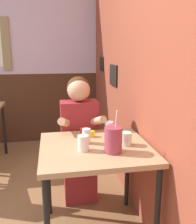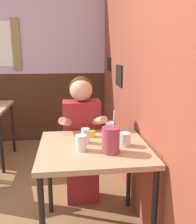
# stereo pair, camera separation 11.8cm
# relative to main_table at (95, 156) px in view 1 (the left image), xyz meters

# --- Properties ---
(brick_wall_right) EXTENTS (0.08, 4.62, 2.70)m
(brick_wall_right) POSITION_rel_main_table_xyz_m (0.45, 1.01, 0.67)
(brick_wall_right) COLOR brown
(brick_wall_right) RESTS_ON ground_plane
(back_wall) EXTENTS (5.64, 0.09, 2.70)m
(back_wall) POSITION_rel_main_table_xyz_m (-0.90, 2.35, 0.68)
(back_wall) COLOR silver
(back_wall) RESTS_ON ground_plane
(main_table) EXTENTS (0.80, 0.76, 0.76)m
(main_table) POSITION_rel_main_table_xyz_m (0.00, 0.00, 0.00)
(main_table) COLOR tan
(main_table) RESTS_ON ground_plane
(person_seated) EXTENTS (0.42, 0.41, 1.22)m
(person_seated) POSITION_rel_main_table_xyz_m (-0.06, 0.50, -0.03)
(person_seated) COLOR maroon
(person_seated) RESTS_ON ground_plane
(cocktail_pitcher) EXTENTS (0.12, 0.12, 0.30)m
(cocktail_pitcher) POSITION_rel_main_table_xyz_m (0.10, -0.14, 0.17)
(cocktail_pitcher) COLOR #99384C
(cocktail_pitcher) RESTS_ON main_table
(glass_near_pitcher) EXTENTS (0.06, 0.06, 0.11)m
(glass_near_pitcher) POSITION_rel_main_table_xyz_m (-0.05, 0.07, 0.14)
(glass_near_pitcher) COLOR silver
(glass_near_pitcher) RESTS_ON main_table
(glass_center) EXTENTS (0.08, 0.08, 0.10)m
(glass_center) POSITION_rel_main_table_xyz_m (0.23, -0.02, 0.13)
(glass_center) COLOR silver
(glass_center) RESTS_ON main_table
(glass_far_side) EXTENTS (0.08, 0.08, 0.11)m
(glass_far_side) POSITION_rel_main_table_xyz_m (-0.10, -0.07, 0.14)
(glass_far_side) COLOR silver
(glass_far_side) RESTS_ON main_table
(glass_by_brick) EXTENTS (0.07, 0.07, 0.11)m
(glass_by_brick) POSITION_rel_main_table_xyz_m (0.16, 0.25, 0.14)
(glass_by_brick) COLOR silver
(glass_by_brick) RESTS_ON main_table
(condiment_ketchup) EXTENTS (0.06, 0.04, 0.05)m
(condiment_ketchup) POSITION_rel_main_table_xyz_m (-0.05, 0.29, 0.11)
(condiment_ketchup) COLOR #B7140F
(condiment_ketchup) RESTS_ON main_table
(condiment_mustard) EXTENTS (0.06, 0.04, 0.05)m
(condiment_mustard) POSITION_rel_main_table_xyz_m (-0.00, 0.20, 0.11)
(condiment_mustard) COLOR yellow
(condiment_mustard) RESTS_ON main_table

